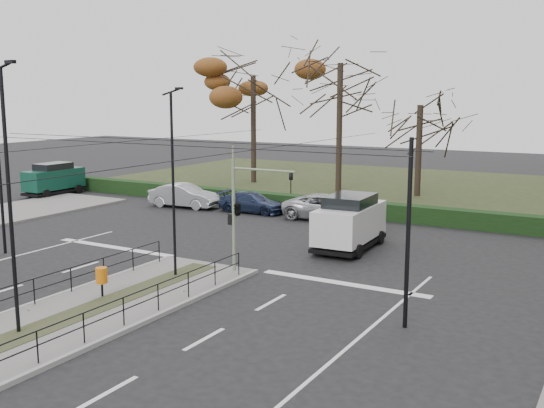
# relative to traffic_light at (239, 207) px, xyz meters

# --- Properties ---
(ground) EXTENTS (140.00, 140.00, 0.00)m
(ground) POSITION_rel_traffic_light_xyz_m (-1.77, -4.50, -2.81)
(ground) COLOR black
(ground) RESTS_ON ground
(median_island) EXTENTS (4.40, 15.00, 0.14)m
(median_island) POSITION_rel_traffic_light_xyz_m (-1.77, -7.00, -2.74)
(median_island) COLOR #62605E
(median_island) RESTS_ON ground
(park) EXTENTS (38.00, 26.00, 0.10)m
(park) POSITION_rel_traffic_light_xyz_m (-7.77, 27.50, -2.76)
(park) COLOR #252F17
(park) RESTS_ON ground
(hedge) EXTENTS (38.00, 1.00, 1.00)m
(hedge) POSITION_rel_traffic_light_xyz_m (-7.77, 14.10, -2.31)
(hedge) COLOR black
(hedge) RESTS_ON ground
(median_railing) EXTENTS (4.14, 13.24, 0.92)m
(median_railing) POSITION_rel_traffic_light_xyz_m (-1.77, -7.10, -1.83)
(median_railing) COLOR black
(median_railing) RESTS_ON median_island
(catenary) EXTENTS (20.00, 34.00, 6.00)m
(catenary) POSITION_rel_traffic_light_xyz_m (-1.77, -2.88, 0.61)
(catenary) COLOR black
(catenary) RESTS_ON ground
(traffic_light) EXTENTS (3.11, 1.78, 4.58)m
(traffic_light) POSITION_rel_traffic_light_xyz_m (0.00, 0.00, 0.00)
(traffic_light) COLOR gray
(traffic_light) RESTS_ON median_island
(litter_bin) EXTENTS (0.41, 0.41, 1.05)m
(litter_bin) POSITION_rel_traffic_light_xyz_m (-2.44, -5.28, -1.91)
(litter_bin) COLOR black
(litter_bin) RESTS_ON median_island
(streetlamp_median_near) EXTENTS (0.67, 0.14, 8.07)m
(streetlamp_median_near) POSITION_rel_traffic_light_xyz_m (-2.09, -9.13, 1.44)
(streetlamp_median_near) COLOR black
(streetlamp_median_near) RESTS_ON median_island
(streetlamp_median_far) EXTENTS (0.62, 0.13, 7.41)m
(streetlamp_median_far) POSITION_rel_traffic_light_xyz_m (-1.87, -1.82, 1.10)
(streetlamp_median_far) COLOR black
(streetlamp_median_far) RESTS_ON median_island
(parked_car_second) EXTENTS (4.82, 2.11, 1.54)m
(parked_car_second) POSITION_rel_traffic_light_xyz_m (-11.79, 11.56, -2.04)
(parked_car_second) COLOR #A3A6AB
(parked_car_second) RESTS_ON ground
(parked_car_third) EXTENTS (4.43, 1.91, 1.27)m
(parked_car_third) POSITION_rel_traffic_light_xyz_m (-6.96, 12.22, -2.17)
(parked_car_third) COLOR #1B2540
(parked_car_third) RESTS_ON ground
(parked_car_fourth) EXTENTS (5.55, 2.94, 1.49)m
(parked_car_fourth) POSITION_rel_traffic_light_xyz_m (-1.80, 12.42, -2.06)
(parked_car_fourth) COLOR #A3A6AB
(parked_car_fourth) RESTS_ON ground
(white_van) EXTENTS (2.45, 5.07, 2.60)m
(white_van) POSITION_rel_traffic_light_xyz_m (2.15, 6.35, -1.46)
(white_van) COLOR silver
(white_van) RESTS_ON ground
(green_van) EXTENTS (1.99, 4.71, 2.38)m
(green_van) POSITION_rel_traffic_light_xyz_m (-23.27, 10.90, -1.56)
(green_van) COLOR #0C3729
(green_van) RESTS_ON ground
(rust_tree) EXTENTS (9.54, 9.54, 11.52)m
(rust_tree) POSITION_rel_traffic_light_xyz_m (-13.97, 23.79, 6.04)
(rust_tree) COLOR black
(rust_tree) RESTS_ON park
(bare_tree_center) EXTENTS (7.97, 7.97, 12.65)m
(bare_tree_center) POSITION_rel_traffic_light_xyz_m (-5.71, 22.62, 6.12)
(bare_tree_center) COLOR black
(bare_tree_center) RESTS_ON park
(bare_tree_near) EXTENTS (6.52, 6.52, 8.63)m
(bare_tree_near) POSITION_rel_traffic_light_xyz_m (0.16, 23.40, 3.31)
(bare_tree_near) COLOR black
(bare_tree_near) RESTS_ON park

